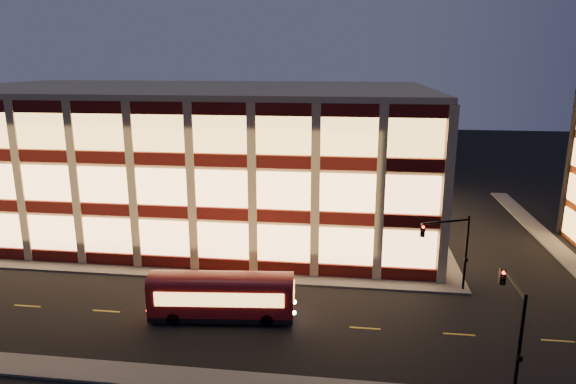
# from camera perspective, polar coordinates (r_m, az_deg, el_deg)

# --- Properties ---
(ground) EXTENTS (200.00, 200.00, 0.00)m
(ground) POSITION_cam_1_polar(r_m,az_deg,el_deg) (43.28, -13.54, -9.29)
(ground) COLOR black
(ground) RESTS_ON ground
(sidewalk_office_south) EXTENTS (54.00, 2.00, 0.15)m
(sidewalk_office_south) POSITION_cam_1_polar(r_m,az_deg,el_deg) (45.21, -16.69, -8.36)
(sidewalk_office_south) COLOR #514F4C
(sidewalk_office_south) RESTS_ON ground
(sidewalk_office_east) EXTENTS (2.00, 30.00, 0.15)m
(sidewalk_office_east) POSITION_cam_1_polar(r_m,az_deg,el_deg) (57.02, 15.32, -3.52)
(sidewalk_office_east) COLOR #514F4C
(sidewalk_office_east) RESTS_ON ground
(sidewalk_tower_west) EXTENTS (2.00, 30.00, 0.15)m
(sidewalk_tower_west) POSITION_cam_1_polar(r_m,az_deg,el_deg) (59.57, 25.87, -3.72)
(sidewalk_tower_west) COLOR #514F4C
(sidewalk_tower_west) RESTS_ON ground
(sidewalk_near) EXTENTS (100.00, 2.00, 0.15)m
(sidewalk_near) POSITION_cam_1_polar(r_m,az_deg,el_deg) (32.88, -21.99, -17.87)
(sidewalk_near) COLOR #514F4C
(sidewalk_near) RESTS_ON ground
(office_building) EXTENTS (50.45, 30.45, 14.50)m
(office_building) POSITION_cam_1_polar(r_m,az_deg,el_deg) (57.51, -10.71, 4.26)
(office_building) COLOR tan
(office_building) RESTS_ON ground
(traffic_signal_far) EXTENTS (3.79, 1.87, 6.00)m
(traffic_signal_far) POSITION_cam_1_polar(r_m,az_deg,el_deg) (39.93, 17.63, -5.27)
(traffic_signal_far) COLOR black
(traffic_signal_far) RESTS_ON ground
(traffic_signal_near) EXTENTS (0.32, 4.45, 6.00)m
(traffic_signal_near) POSITION_cam_1_polar(r_m,az_deg,el_deg) (30.09, 23.75, -12.37)
(traffic_signal_near) COLOR black
(traffic_signal_near) RESTS_ON ground
(trolley_bus) EXTENTS (9.89, 3.38, 3.29)m
(trolley_bus) POSITION_cam_1_polar(r_m,az_deg,el_deg) (35.60, -7.36, -11.10)
(trolley_bus) COLOR maroon
(trolley_bus) RESTS_ON ground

